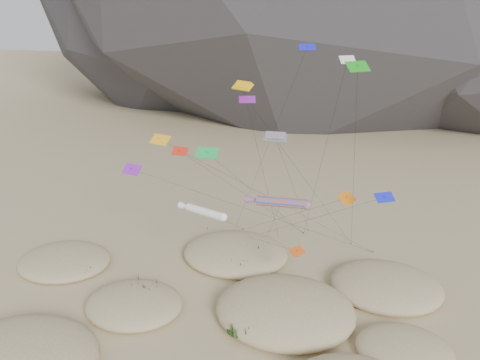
# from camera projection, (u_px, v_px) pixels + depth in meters

# --- Properties ---
(ground) EXTENTS (500.00, 500.00, 0.00)m
(ground) POSITION_uv_depth(u_px,v_px,m) (231.00, 348.00, 45.10)
(ground) COLOR #CCB789
(ground) RESTS_ON ground
(dunes) EXTENTS (51.68, 38.03, 4.09)m
(dunes) POSITION_uv_depth(u_px,v_px,m) (225.00, 317.00, 48.30)
(dunes) COLOR #CCB789
(dunes) RESTS_ON ground
(dune_grass) EXTENTS (42.68, 30.21, 1.44)m
(dune_grass) POSITION_uv_depth(u_px,v_px,m) (222.00, 316.00, 48.43)
(dune_grass) COLOR black
(dune_grass) RESTS_ON ground
(kite_stakes) EXTENTS (23.37, 4.92, 0.30)m
(kite_stakes) POSITION_uv_depth(u_px,v_px,m) (283.00, 236.00, 66.24)
(kite_stakes) COLOR #3F2D1E
(kite_stakes) RESTS_ON ground
(rainbow_tube_kite) EXTENTS (7.47, 13.84, 12.03)m
(rainbow_tube_kite) POSITION_uv_depth(u_px,v_px,m) (279.00, 202.00, 49.92)
(rainbow_tube_kite) COLOR orange
(rainbow_tube_kite) RESTS_ON ground
(white_tube_kite) EXTENTS (6.49, 16.94, 10.30)m
(white_tube_kite) POSITION_uv_depth(u_px,v_px,m) (203.00, 211.00, 51.54)
(white_tube_kite) COLOR white
(white_tube_kite) RESTS_ON ground
(orange_parafoil) EXTENTS (4.70, 11.29, 23.42)m
(orange_parafoil) POSITION_uv_depth(u_px,v_px,m) (243.00, 88.00, 49.30)
(orange_parafoil) COLOR yellow
(orange_parafoil) RESTS_ON ground
(multi_parafoil) EXTENTS (4.63, 18.84, 19.33)m
(multi_parafoil) POSITION_uv_depth(u_px,v_px,m) (276.00, 139.00, 46.06)
(multi_parafoil) COLOR red
(multi_parafoil) RESTS_ON ground
(delta_kites) EXTENTS (29.68, 18.94, 26.95)m
(delta_kites) POSITION_uv_depth(u_px,v_px,m) (266.00, 148.00, 49.08)
(delta_kites) COLOR silver
(delta_kites) RESTS_ON ground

